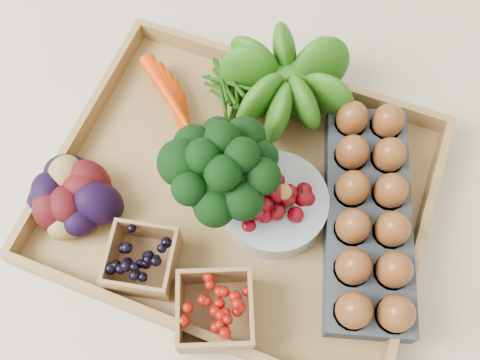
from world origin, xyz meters
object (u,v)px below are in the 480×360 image
(tray, at_px, (240,194))
(egg_carton, at_px, (367,217))
(broccoli, at_px, (224,184))
(cherry_bowl, at_px, (274,204))

(tray, bearing_deg, egg_carton, 6.72)
(tray, bearing_deg, broccoli, -126.14)
(broccoli, bearing_deg, cherry_bowl, 10.05)
(tray, relative_size, egg_carton, 1.59)
(cherry_bowl, xyz_separation_m, egg_carton, (0.13, 0.03, -0.00))
(tray, distance_m, egg_carton, 0.19)
(tray, xyz_separation_m, cherry_bowl, (0.06, -0.01, 0.03))
(tray, bearing_deg, cherry_bowl, -8.23)
(egg_carton, bearing_deg, tray, 170.00)
(broccoli, height_order, egg_carton, broccoli)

